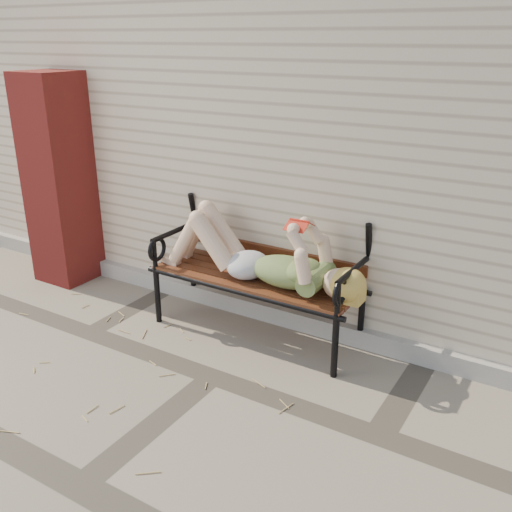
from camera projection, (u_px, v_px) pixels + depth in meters
The scene contains 7 objects.
ground at pixel (213, 377), 4.10m from camera, with size 80.00×80.00×0.00m, color gray.
house_wall at pixel (375, 117), 5.95m from camera, with size 8.00×4.00×3.00m, color beige.
foundation_strip at pixel (279, 315), 4.85m from camera, with size 8.00×0.10×0.15m, color #AFA89E.
brick_pillar at pixel (59, 180), 5.45m from camera, with size 0.50×0.50×2.00m, color maroon.
garden_bench at pixel (262, 253), 4.55m from camera, with size 1.85×0.74×1.20m.
reading_woman at pixel (254, 254), 4.41m from camera, with size 1.75×0.40×0.55m.
straw_scatter at pixel (138, 375), 4.12m from camera, with size 2.87×1.64×0.01m.
Camera 1 is at (2.09, -2.84, 2.30)m, focal length 40.00 mm.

